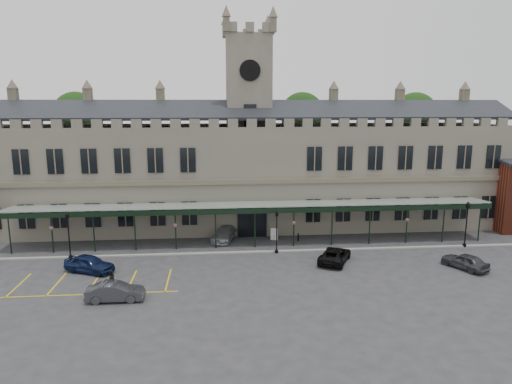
{
  "coord_description": "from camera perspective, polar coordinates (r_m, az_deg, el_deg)",
  "views": [
    {
      "loc": [
        -3.83,
        -37.46,
        14.57
      ],
      "look_at": [
        0.0,
        6.0,
        6.0
      ],
      "focal_mm": 32.0,
      "sensor_mm": 36.0,
      "label": 1
    }
  ],
  "objects": [
    {
      "name": "sign_board",
      "position": [
        49.34,
        2.28,
        -5.3
      ],
      "size": [
        0.76,
        0.19,
        1.31
      ],
      "rotation": [
        0.0,
        0.0,
        -0.19
      ],
      "color": "black",
      "rests_on": "ground"
    },
    {
      "name": "car_van",
      "position": [
        43.28,
        9.83,
        -7.78
      ],
      "size": [
        4.3,
        5.38,
        1.36
      ],
      "primitive_type": "imported",
      "rotation": [
        0.0,
        0.0,
        2.65
      ],
      "color": "black",
      "rests_on": "ground"
    },
    {
      "name": "parking_markings",
      "position": [
        40.11,
        -19.71,
        -10.87
      ],
      "size": [
        16.0,
        6.0,
        0.01
      ],
      "primitive_type": null,
      "color": "gold",
      "rests_on": "ground"
    },
    {
      "name": "car_left_b",
      "position": [
        36.36,
        -17.18,
        -11.83
      ],
      "size": [
        4.29,
        1.53,
        1.41
      ],
      "primitive_type": "imported",
      "rotation": [
        0.0,
        0.0,
        1.58
      ],
      "color": "#303237",
      "rests_on": "ground"
    },
    {
      "name": "tree_behind_mid",
      "position": [
        63.59,
        5.76,
        9.48
      ],
      "size": [
        6.0,
        6.0,
        16.0
      ],
      "color": "#332314",
      "rests_on": "ground"
    },
    {
      "name": "bollard_left",
      "position": [
        49.37,
        -4.27,
        -5.55
      ],
      "size": [
        0.16,
        0.16,
        0.88
      ],
      "primitive_type": "cylinder",
      "color": "black",
      "rests_on": "ground"
    },
    {
      "name": "lamp_post_right",
      "position": [
        51.16,
        24.84,
        -3.19
      ],
      "size": [
        0.45,
        0.45,
        4.8
      ],
      "color": "black",
      "rests_on": "ground"
    },
    {
      "name": "ground",
      "position": [
        40.37,
        0.76,
        -10.04
      ],
      "size": [
        140.0,
        140.0,
        0.0
      ],
      "primitive_type": "plane",
      "color": "#2C2C2F"
    },
    {
      "name": "lamp_post_left",
      "position": [
        46.53,
        -22.4,
        -4.48
      ],
      "size": [
        0.44,
        0.44,
        4.62
      ],
      "color": "black",
      "rests_on": "ground"
    },
    {
      "name": "canopy",
      "position": [
        46.7,
        -0.16,
        -3.99
      ],
      "size": [
        50.0,
        4.1,
        4.3
      ],
      "color": "#8C9E93",
      "rests_on": "ground"
    },
    {
      "name": "clock_tower",
      "position": [
        53.61,
        -0.95,
        9.55
      ],
      "size": [
        5.6,
        5.6,
        24.8
      ],
      "color": "#5D584D",
      "rests_on": "ground"
    },
    {
      "name": "car_taxi",
      "position": [
        49.45,
        -3.92,
        -5.19
      ],
      "size": [
        3.51,
        5.29,
        1.42
      ],
      "primitive_type": "imported",
      "rotation": [
        0.0,
        0.0,
        -0.34
      ],
      "color": "#979A9F",
      "rests_on": "ground"
    },
    {
      "name": "traffic_cone",
      "position": [
        46.85,
        24.16,
        -7.54
      ],
      "size": [
        0.47,
        0.47,
        0.75
      ],
      "rotation": [
        0.0,
        0.0,
        -0.27
      ],
      "color": "orange",
      "rests_on": "ground"
    },
    {
      "name": "tree_behind_left",
      "position": [
        65.07,
        -21.52,
        8.81
      ],
      "size": [
        6.0,
        6.0,
        16.0
      ],
      "color": "#332314",
      "rests_on": "ground"
    },
    {
      "name": "person_b",
      "position": [
        38.43,
        -17.71,
        -10.39
      ],
      "size": [
        1.02,
        0.97,
        1.66
      ],
      "primitive_type": "imported",
      "rotation": [
        0.0,
        0.0,
        3.72
      ],
      "color": "black",
      "rests_on": "ground"
    },
    {
      "name": "lamp_post_mid",
      "position": [
        44.64,
        2.61,
        -4.42
      ],
      "size": [
        0.42,
        0.42,
        4.43
      ],
      "color": "black",
      "rests_on": "ground"
    },
    {
      "name": "kerb",
      "position": [
        45.5,
        0.06,
        -7.48
      ],
      "size": [
        60.0,
        0.4,
        0.12
      ],
      "primitive_type": "cube",
      "color": "gray",
      "rests_on": "ground"
    },
    {
      "name": "station_building",
      "position": [
        54.11,
        -0.92,
        2.5
      ],
      "size": [
        60.0,
        10.36,
        17.3
      ],
      "color": "#5D584D",
      "rests_on": "ground"
    },
    {
      "name": "tree_behind_right",
      "position": [
        68.4,
        19.22,
        9.04
      ],
      "size": [
        6.0,
        6.0,
        16.0
      ],
      "color": "#332314",
      "rests_on": "ground"
    },
    {
      "name": "bollard_right",
      "position": [
        49.28,
        5.3,
        -5.63
      ],
      "size": [
        0.15,
        0.15,
        0.82
      ],
      "primitive_type": "cylinder",
      "color": "black",
      "rests_on": "ground"
    },
    {
      "name": "car_left_a",
      "position": [
        42.76,
        -20.11,
        -8.42
      ],
      "size": [
        4.84,
        3.52,
        1.53
      ],
      "primitive_type": "imported",
      "rotation": [
        0.0,
        0.0,
        1.14
      ],
      "color": "#0D183B",
      "rests_on": "ground"
    },
    {
      "name": "car_right_a",
      "position": [
        45.07,
        24.65,
        -7.86
      ],
      "size": [
        3.39,
        4.43,
        1.41
      ],
      "primitive_type": "imported",
      "rotation": [
        0.0,
        0.0,
        3.63
      ],
      "color": "#303237",
      "rests_on": "ground"
    }
  ]
}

